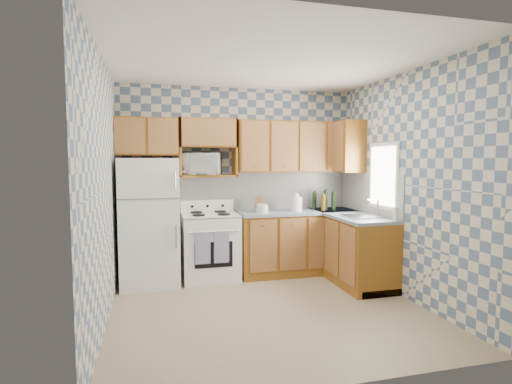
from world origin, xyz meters
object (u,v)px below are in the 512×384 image
(refrigerator, at_px, (150,222))
(electric_kettle, at_px, (296,204))
(microwave, at_px, (201,164))
(stove_body, at_px, (210,247))

(refrigerator, distance_m, electric_kettle, 2.06)
(microwave, distance_m, electric_kettle, 1.48)
(electric_kettle, bearing_deg, microwave, 171.50)
(stove_body, relative_size, microwave, 1.64)
(refrigerator, relative_size, electric_kettle, 8.14)
(electric_kettle, bearing_deg, stove_body, 178.02)
(stove_body, relative_size, electric_kettle, 4.36)
(refrigerator, xyz_separation_m, microwave, (0.70, 0.18, 0.76))
(microwave, bearing_deg, stove_body, -39.80)
(refrigerator, xyz_separation_m, electric_kettle, (2.05, -0.02, 0.18))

